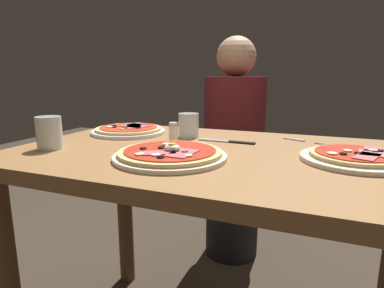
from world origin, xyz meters
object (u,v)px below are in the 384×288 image
(fork, at_px, (302,141))
(knife, at_px, (230,142))
(pizza_across_right, at_px, (129,130))
(dining_table, at_px, (217,192))
(pizza_foreground, at_px, (170,154))
(water_glass_far, at_px, (49,135))
(diner_person, at_px, (234,156))
(pizza_across_left, at_px, (355,157))
(water_glass_near, at_px, (189,127))
(salt_shaker, at_px, (173,132))

(fork, height_order, knife, knife)
(pizza_across_right, bearing_deg, dining_table, -21.13)
(pizza_foreground, xyz_separation_m, water_glass_far, (-0.39, -0.03, 0.03))
(dining_table, xyz_separation_m, diner_person, (-0.14, 0.75, -0.08))
(pizza_foreground, height_order, pizza_across_right, pizza_foreground)
(dining_table, distance_m, pizza_across_left, 0.40)
(pizza_foreground, relative_size, knife, 1.57)
(pizza_foreground, bearing_deg, pizza_across_left, 18.60)
(pizza_foreground, height_order, diner_person, diner_person)
(pizza_across_right, bearing_deg, fork, 7.65)
(water_glass_near, bearing_deg, fork, 10.61)
(knife, bearing_deg, pizza_across_right, 176.71)
(knife, relative_size, salt_shaker, 2.92)
(dining_table, bearing_deg, pizza_foreground, -123.42)
(pizza_foreground, distance_m, pizza_across_right, 0.43)
(water_glass_near, distance_m, salt_shaker, 0.10)
(diner_person, bearing_deg, pizza_across_left, 125.04)
(water_glass_near, height_order, water_glass_far, water_glass_far)
(dining_table, bearing_deg, fork, 47.21)
(pizza_across_right, height_order, salt_shaker, salt_shaker)
(pizza_foreground, bearing_deg, knife, 70.92)
(pizza_across_left, distance_m, diner_person, 0.92)
(dining_table, relative_size, diner_person, 1.03)
(water_glass_near, bearing_deg, diner_person, 87.78)
(pizza_across_right, distance_m, water_glass_near, 0.25)
(dining_table, relative_size, water_glass_far, 12.28)
(fork, relative_size, knife, 0.77)
(fork, height_order, salt_shaker, salt_shaker)
(water_glass_far, height_order, diner_person, diner_person)
(salt_shaker, bearing_deg, diner_person, 87.08)
(pizza_across_left, xyz_separation_m, knife, (-0.37, 0.12, -0.01))
(fork, bearing_deg, knife, -153.83)
(fork, xyz_separation_m, knife, (-0.22, -0.11, 0.00))
(diner_person, bearing_deg, water_glass_near, 87.78)
(fork, xyz_separation_m, salt_shaker, (-0.40, -0.18, 0.03))
(pizza_across_left, relative_size, knife, 1.41)
(water_glass_near, distance_m, fork, 0.40)
(dining_table, distance_m, knife, 0.19)
(salt_shaker, xyz_separation_m, diner_person, (0.03, 0.68, -0.24))
(pizza_foreground, xyz_separation_m, knife, (0.09, 0.27, -0.01))
(fork, bearing_deg, salt_shaker, -156.28)
(pizza_foreground, height_order, pizza_across_left, pizza_foreground)
(water_glass_far, height_order, salt_shaker, water_glass_far)
(pizza_across_left, height_order, water_glass_near, water_glass_near)
(dining_table, height_order, water_glass_far, water_glass_far)
(knife, bearing_deg, dining_table, -91.53)
(knife, bearing_deg, fork, 26.17)
(water_glass_far, relative_size, diner_person, 0.08)
(water_glass_near, bearing_deg, pizza_across_right, -177.13)
(pizza_foreground, xyz_separation_m, fork, (0.32, 0.38, -0.01))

